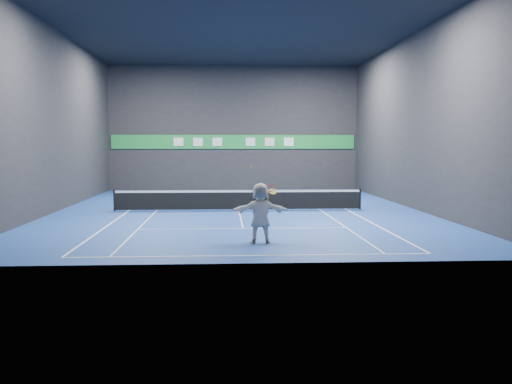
{
  "coord_description": "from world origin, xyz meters",
  "views": [
    {
      "loc": [
        -0.75,
        -28.61,
        3.29
      ],
      "look_at": [
        0.47,
        -7.08,
        1.5
      ],
      "focal_mm": 40.0,
      "sensor_mm": 36.0,
      "label": 1
    }
  ],
  "objects": [
    {
      "name": "service_line_far",
      "position": [
        0.0,
        6.4,
        0.0
      ],
      "size": [
        8.23,
        0.06,
        0.01
      ],
      "primitive_type": "cube",
      "color": "white",
      "rests_on": "ground"
    },
    {
      "name": "baseline_near",
      "position": [
        0.0,
        -11.89,
        0.0
      ],
      "size": [
        10.98,
        0.08,
        0.01
      ],
      "primitive_type": "cube",
      "color": "white",
      "rests_on": "ground"
    },
    {
      "name": "service_line_near",
      "position": [
        0.0,
        -6.4,
        0.0
      ],
      "size": [
        8.23,
        0.06,
        0.01
      ],
      "primitive_type": "cube",
      "color": "white",
      "rests_on": "ground"
    },
    {
      "name": "player",
      "position": [
        0.47,
        -9.66,
        1.01
      ],
      "size": [
        1.89,
        0.63,
        2.03
      ],
      "primitive_type": "imported",
      "rotation": [
        0.0,
        0.0,
        3.16
      ],
      "color": "white",
      "rests_on": "ground"
    },
    {
      "name": "wall_left",
      "position": [
        -9.0,
        0.0,
        4.5
      ],
      "size": [
        0.1,
        26.0,
        9.0
      ],
      "primitive_type": "cube",
      "color": "#242427",
      "rests_on": "ground"
    },
    {
      "name": "sideline_singles_right",
      "position": [
        4.11,
        0.0,
        0.0
      ],
      "size": [
        0.06,
        23.78,
        0.01
      ],
      "primitive_type": "cube",
      "color": "white",
      "rests_on": "ground"
    },
    {
      "name": "sideline_doubles_left",
      "position": [
        -5.49,
        0.0,
        0.0
      ],
      "size": [
        0.08,
        23.78,
        0.01
      ],
      "primitive_type": "cube",
      "color": "white",
      "rests_on": "ground"
    },
    {
      "name": "sponsor_banner",
      "position": [
        0.0,
        12.93,
        3.5
      ],
      "size": [
        17.64,
        0.11,
        1.0
      ],
      "color": "#1F903B",
      "rests_on": "wall_back"
    },
    {
      "name": "baseline_far",
      "position": [
        0.0,
        11.89,
        0.0
      ],
      "size": [
        10.98,
        0.08,
        0.01
      ],
      "primitive_type": "cube",
      "color": "white",
      "rests_on": "ground"
    },
    {
      "name": "sideline_singles_left",
      "position": [
        -4.11,
        0.0,
        0.0
      ],
      "size": [
        0.06,
        23.78,
        0.01
      ],
      "primitive_type": "cube",
      "color": "white",
      "rests_on": "ground"
    },
    {
      "name": "ceiling",
      "position": [
        0.0,
        0.0,
        9.0
      ],
      "size": [
        26.0,
        26.0,
        0.0
      ],
      "primitive_type": "plane",
      "color": "black",
      "rests_on": "ground"
    },
    {
      "name": "ground",
      "position": [
        0.0,
        0.0,
        0.0
      ],
      "size": [
        26.0,
        26.0,
        0.0
      ],
      "primitive_type": "plane",
      "color": "navy",
      "rests_on": "ground"
    },
    {
      "name": "tennis_racket",
      "position": [
        0.79,
        -9.62,
        1.77
      ],
      "size": [
        0.5,
        0.3,
        0.68
      ],
      "color": "red",
      "rests_on": "player"
    },
    {
      "name": "tennis_ball",
      "position": [
        0.16,
        -9.59,
        2.53
      ],
      "size": [
        0.06,
        0.06,
        0.06
      ],
      "primitive_type": "sphere",
      "color": "#D1F228",
      "rests_on": "player"
    },
    {
      "name": "wall_right",
      "position": [
        9.0,
        0.0,
        4.5
      ],
      "size": [
        0.1,
        26.0,
        9.0
      ],
      "primitive_type": "cube",
      "color": "#242427",
      "rests_on": "ground"
    },
    {
      "name": "center_service_line",
      "position": [
        0.0,
        0.0,
        0.0
      ],
      "size": [
        0.06,
        12.8,
        0.01
      ],
      "primitive_type": "cube",
      "color": "white",
      "rests_on": "ground"
    },
    {
      "name": "sideline_doubles_right",
      "position": [
        5.49,
        0.0,
        0.0
      ],
      "size": [
        0.08,
        23.78,
        0.01
      ],
      "primitive_type": "cube",
      "color": "white",
      "rests_on": "ground"
    },
    {
      "name": "tennis_net",
      "position": [
        0.0,
        0.0,
        0.54
      ],
      "size": [
        12.5,
        0.1,
        1.07
      ],
      "color": "black",
      "rests_on": "ground"
    },
    {
      "name": "wall_front",
      "position": [
        0.0,
        -13.0,
        4.5
      ],
      "size": [
        18.0,
        0.1,
        9.0
      ],
      "primitive_type": "cube",
      "color": "#242427",
      "rests_on": "ground"
    },
    {
      "name": "wall_back",
      "position": [
        0.0,
        13.0,
        4.5
      ],
      "size": [
        18.0,
        0.1,
        9.0
      ],
      "primitive_type": "cube",
      "color": "#242427",
      "rests_on": "ground"
    }
  ]
}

